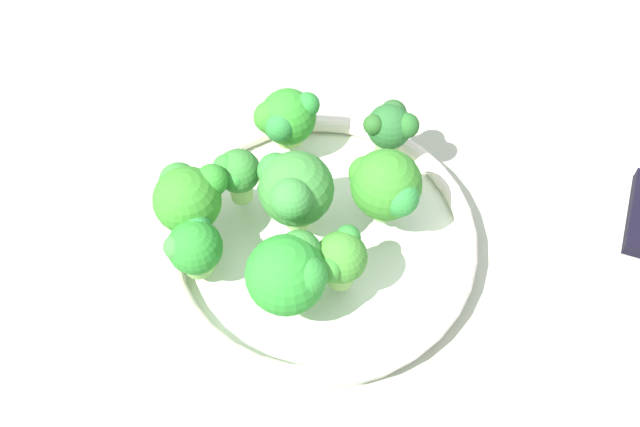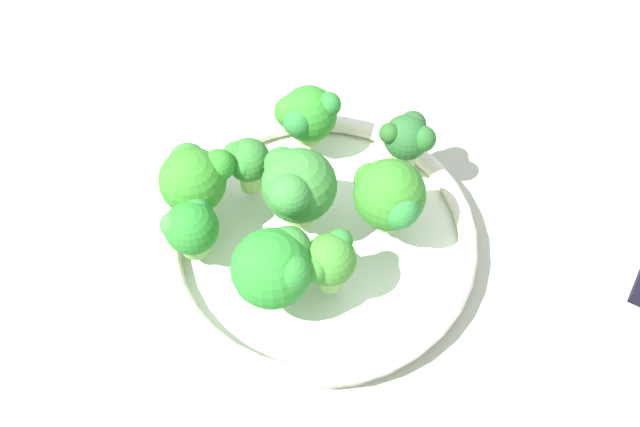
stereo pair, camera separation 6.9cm
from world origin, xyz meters
TOP-DOWN VIEW (x-y plane):
  - ground_plane at (0.00, 0.00)cm, footprint 130.00×130.00cm
  - bowl at (3.25, 0.81)cm, footprint 29.14×29.14cm
  - broccoli_floret_0 at (-4.24, 9.68)cm, footprint 7.01×6.63cm
  - broccoli_floret_1 at (-3.35, -2.25)cm, footprint 7.40×6.81cm
  - broccoli_floret_2 at (2.46, 3.23)cm, footprint 7.02×7.28cm
  - broccoli_floret_3 at (14.47, 2.59)cm, footprint 5.01×4.78cm
  - broccoli_floret_4 at (0.88, -4.00)cm, footprint 5.51×4.49cm
  - broccoli_floret_5 at (8.65, -2.03)cm, footprint 6.41×6.93cm
  - broccoli_floret_6 at (8.52, 10.62)cm, footprint 5.92×5.48cm
  - broccoli_floret_7 at (0.63, 8.90)cm, footprint 4.27×4.08cm
  - broccoli_floret_8 at (-6.82, 6.04)cm, footprint 4.98×4.83cm

SIDE VIEW (x-z plane):
  - ground_plane at x=0.00cm, z-range -2.50..0.00cm
  - bowl at x=3.25cm, z-range 0.03..3.17cm
  - broccoli_floret_8 at x=-6.82cm, z-range 3.50..9.19cm
  - broccoli_floret_6 at x=8.52cm, z-range 3.56..9.72cm
  - broccoli_floret_4 at x=0.88cm, z-range 3.85..10.09cm
  - broccoli_floret_7 at x=0.63cm, z-range 3.98..9.98cm
  - broccoli_floret_3 at x=14.47cm, z-range 3.98..10.15cm
  - broccoli_floret_0 at x=-4.24cm, z-range 3.80..11.07cm
  - broccoli_floret_1 at x=-3.35cm, z-range 3.72..11.55cm
  - broccoli_floret_5 at x=8.65cm, z-range 3.84..11.70cm
  - broccoli_floret_2 at x=2.46cm, z-range 3.96..12.45cm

